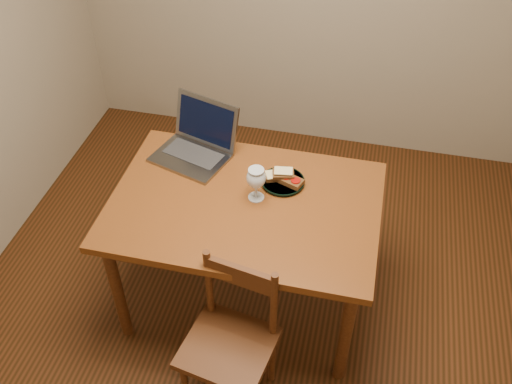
% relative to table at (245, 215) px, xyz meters
% --- Properties ---
extents(floor, '(3.20, 3.20, 0.02)m').
position_rel_table_xyz_m(floor, '(0.06, -0.02, -0.66)').
color(floor, black).
rests_on(floor, ground).
extents(table, '(1.30, 0.90, 0.74)m').
position_rel_table_xyz_m(table, '(0.00, 0.00, 0.00)').
color(table, '#49260C').
rests_on(table, floor).
extents(chair, '(0.45, 0.43, 0.42)m').
position_rel_table_xyz_m(chair, '(0.07, -0.56, -0.21)').
color(chair, '#371B0B').
rests_on(chair, floor).
extents(plate, '(0.22, 0.22, 0.02)m').
position_rel_table_xyz_m(plate, '(0.15, 0.18, 0.10)').
color(plate, black).
rests_on(plate, table).
extents(sandwich_cheese, '(0.12, 0.10, 0.03)m').
position_rel_table_xyz_m(sandwich_cheese, '(0.12, 0.19, 0.12)').
color(sandwich_cheese, '#381E0C').
rests_on(sandwich_cheese, plate).
extents(sandwich_tomato, '(0.14, 0.11, 0.04)m').
position_rel_table_xyz_m(sandwich_tomato, '(0.19, 0.17, 0.12)').
color(sandwich_tomato, '#381E0C').
rests_on(sandwich_tomato, plate).
extents(sandwich_top, '(0.12, 0.08, 0.03)m').
position_rel_table_xyz_m(sandwich_top, '(0.15, 0.18, 0.15)').
color(sandwich_top, '#381E0C').
rests_on(sandwich_top, plate).
extents(milk_glass, '(0.09, 0.09, 0.18)m').
position_rel_table_xyz_m(milk_glass, '(0.05, 0.04, 0.18)').
color(milk_glass, white).
rests_on(milk_glass, table).
extents(laptop, '(0.46, 0.44, 0.27)m').
position_rel_table_xyz_m(laptop, '(-0.33, 0.33, 0.16)').
color(laptop, slate).
rests_on(laptop, table).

